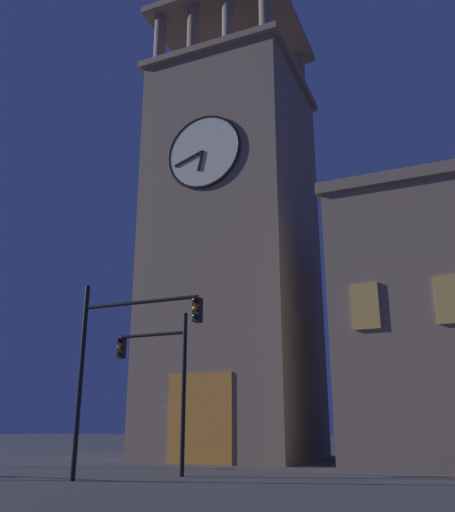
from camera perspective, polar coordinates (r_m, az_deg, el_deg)
name	(u,v)px	position (r m, az deg, el deg)	size (l,w,h in m)	color
ground_plane	(191,463)	(27.55, -3.81, -20.73)	(200.00, 200.00, 0.00)	#4C4C51
clocktower	(234,245)	(31.30, 0.69, 1.16)	(8.61, 8.83, 29.71)	gray
traffic_signal_near	(162,371)	(20.23, -6.87, -11.79)	(2.89, 0.41, 5.57)	black
traffic_signal_far	(118,347)	(18.03, -11.38, -9.35)	(4.40, 0.41, 6.18)	black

